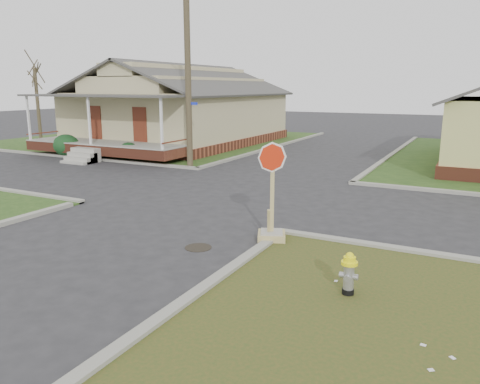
% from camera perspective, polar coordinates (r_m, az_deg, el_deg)
% --- Properties ---
extents(ground, '(120.00, 120.00, 0.00)m').
position_cam_1_polar(ground, '(12.90, -12.22, -4.49)').
color(ground, '#28272A').
rests_on(ground, ground).
extents(verge_far_left, '(19.00, 19.00, 0.05)m').
position_cam_1_polar(verge_far_left, '(34.73, -10.02, 6.36)').
color(verge_far_left, '#254418').
rests_on(verge_far_left, ground).
extents(curbs, '(80.00, 40.00, 0.12)m').
position_cam_1_polar(curbs, '(16.91, -1.44, -0.12)').
color(curbs, gray).
rests_on(curbs, ground).
extents(manhole, '(0.64, 0.64, 0.01)m').
position_cam_1_polar(manhole, '(11.27, -5.11, -6.75)').
color(manhole, black).
rests_on(manhole, ground).
extents(corner_house, '(10.10, 15.50, 5.30)m').
position_cam_1_polar(corner_house, '(31.73, -7.25, 9.95)').
color(corner_house, brown).
rests_on(corner_house, ground).
extents(utility_pole, '(1.80, 0.28, 9.00)m').
position_cam_1_polar(utility_pole, '(22.02, -6.38, 15.00)').
color(utility_pole, '#423526').
rests_on(utility_pole, ground).
extents(tree_far_left, '(0.22, 0.22, 4.90)m').
position_cam_1_polar(tree_far_left, '(33.69, -23.41, 9.55)').
color(tree_far_left, '#423526').
rests_on(tree_far_left, verge_far_left).
extents(fire_hydrant, '(0.30, 0.30, 0.80)m').
position_cam_1_polar(fire_hydrant, '(8.80, 13.14, -9.39)').
color(fire_hydrant, black).
rests_on(fire_hydrant, ground).
extents(stop_sign, '(0.69, 0.67, 2.43)m').
position_cam_1_polar(stop_sign, '(11.56, 3.89, -3.28)').
color(stop_sign, tan).
rests_on(stop_sign, ground).
extents(hedge_left, '(1.50, 1.23, 1.15)m').
position_cam_1_polar(hedge_left, '(27.36, -20.42, 5.35)').
color(hedge_left, '#163D1E').
rests_on(hedge_left, verge_far_left).
extents(hedge_right, '(1.26, 1.03, 0.96)m').
position_cam_1_polar(hedge_right, '(24.90, -13.40, 4.93)').
color(hedge_right, '#163D1E').
rests_on(hedge_right, verge_far_left).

